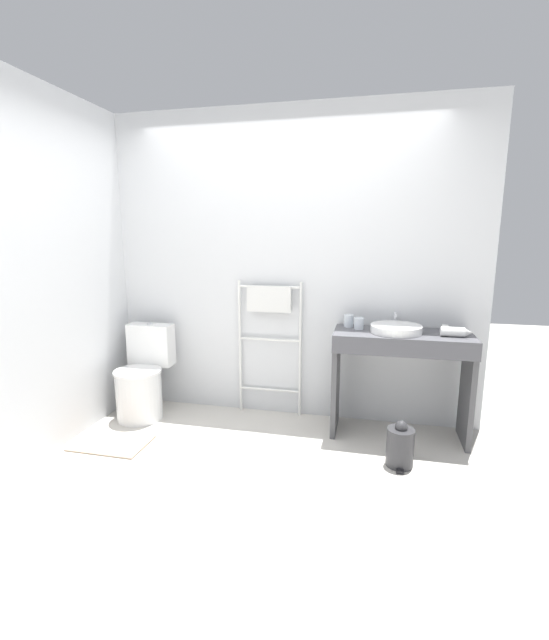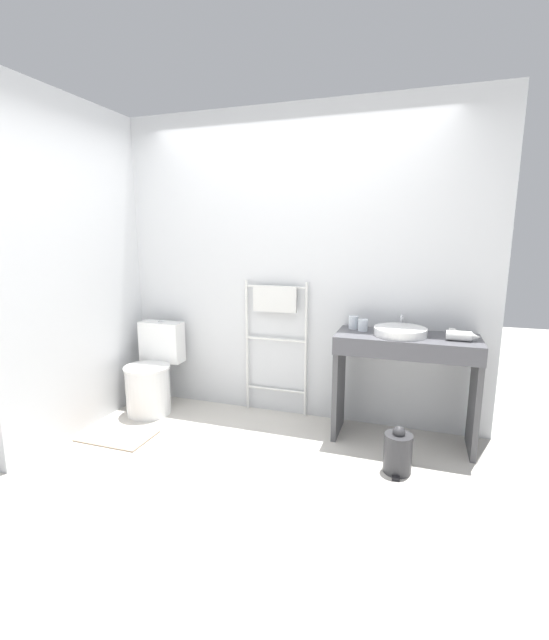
# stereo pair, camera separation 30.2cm
# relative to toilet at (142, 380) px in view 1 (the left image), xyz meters

# --- Properties ---
(ground_plane) EXTENTS (12.00, 12.00, 0.00)m
(ground_plane) POSITION_rel_toilet_xyz_m (1.21, -0.92, -0.32)
(ground_plane) COLOR beige
(wall_back) EXTENTS (3.30, 0.12, 2.62)m
(wall_back) POSITION_rel_toilet_xyz_m (1.21, 0.41, 0.99)
(wall_back) COLOR silver
(wall_back) RESTS_ON ground_plane
(wall_side) EXTENTS (0.12, 1.90, 2.62)m
(wall_side) POSITION_rel_toilet_xyz_m (-0.38, -0.29, 0.99)
(wall_side) COLOR silver
(wall_side) RESTS_ON ground_plane
(toilet) EXTENTS (0.40, 0.54, 0.80)m
(toilet) POSITION_rel_toilet_xyz_m (0.00, 0.00, 0.00)
(toilet) COLOR white
(toilet) RESTS_ON ground_plane
(towel_radiator) EXTENTS (0.57, 0.06, 1.19)m
(towel_radiator) POSITION_rel_toilet_xyz_m (1.08, 0.30, 0.55)
(towel_radiator) COLOR white
(towel_radiator) RESTS_ON ground_plane
(vanity_counter) EXTENTS (1.04, 0.45, 0.85)m
(vanity_counter) POSITION_rel_toilet_xyz_m (2.18, 0.09, 0.26)
(vanity_counter) COLOR #4C4C51
(vanity_counter) RESTS_ON ground_plane
(sink_basin) EXTENTS (0.39, 0.39, 0.06)m
(sink_basin) POSITION_rel_toilet_xyz_m (2.13, 0.09, 0.55)
(sink_basin) COLOR white
(sink_basin) RESTS_ON vanity_counter
(faucet) EXTENTS (0.02, 0.10, 0.12)m
(faucet) POSITION_rel_toilet_xyz_m (2.13, 0.28, 0.60)
(faucet) COLOR silver
(faucet) RESTS_ON vanity_counter
(cup_near_wall) EXTENTS (0.08, 0.08, 0.10)m
(cup_near_wall) POSITION_rel_toilet_xyz_m (1.77, 0.22, 0.57)
(cup_near_wall) COLOR silver
(cup_near_wall) RESTS_ON vanity_counter
(cup_near_edge) EXTENTS (0.08, 0.08, 0.09)m
(cup_near_edge) POSITION_rel_toilet_xyz_m (1.85, 0.15, 0.57)
(cup_near_edge) COLOR silver
(cup_near_edge) RESTS_ON vanity_counter
(hair_dryer) EXTENTS (0.22, 0.17, 0.07)m
(hair_dryer) POSITION_rel_toilet_xyz_m (2.54, 0.06, 0.56)
(hair_dryer) COLOR white
(hair_dryer) RESTS_ON vanity_counter
(trash_bin) EXTENTS (0.19, 0.22, 0.33)m
(trash_bin) POSITION_rel_toilet_xyz_m (2.18, -0.37, -0.18)
(trash_bin) COLOR #333335
(trash_bin) RESTS_ON ground_plane
(bath_mat) EXTENTS (0.56, 0.36, 0.01)m
(bath_mat) POSITION_rel_toilet_xyz_m (0.03, -0.55, -0.32)
(bath_mat) COLOR gray
(bath_mat) RESTS_ON ground_plane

